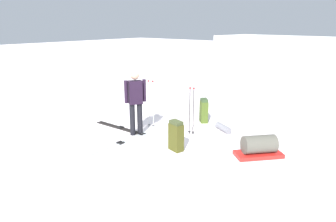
% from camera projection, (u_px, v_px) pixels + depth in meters
% --- Properties ---
extents(ground_plane, '(80.00, 80.00, 0.00)m').
position_uv_depth(ground_plane, '(168.00, 137.00, 7.79)').
color(ground_plane, white).
extents(distant_snow_ridge, '(15.17, 6.61, 1.82)m').
position_uv_depth(distant_snow_ridge, '(309.00, 49.00, 23.01)').
color(distant_snow_ridge, white).
rests_on(distant_snow_ridge, ground_plane).
extents(skier_standing, '(0.36, 0.50, 1.70)m').
position_uv_depth(skier_standing, '(136.00, 100.00, 7.68)').
color(skier_standing, black).
rests_on(skier_standing, ground_plane).
extents(ski_pair_near, '(1.82, 0.25, 0.05)m').
position_uv_depth(ski_pair_near, '(120.00, 128.00, 8.40)').
color(ski_pair_near, black).
rests_on(ski_pair_near, ground_plane).
extents(ski_pair_far, '(0.22, 1.97, 0.05)m').
position_uv_depth(ski_pair_far, '(121.00, 143.00, 7.31)').
color(ski_pair_far, silver).
rests_on(ski_pair_far, ground_plane).
extents(backpack_large_dark, '(0.38, 0.28, 0.72)m').
position_uv_depth(backpack_large_dark, '(176.00, 136.00, 6.86)').
color(backpack_large_dark, '#454518').
rests_on(backpack_large_dark, ground_plane).
extents(backpack_bright, '(0.38, 0.39, 0.72)m').
position_uv_depth(backpack_bright, '(204.00, 111.00, 8.86)').
color(backpack_bright, '#41551D').
rests_on(backpack_bright, ground_plane).
extents(ski_poles_planted_near, '(0.20, 0.11, 1.36)m').
position_uv_depth(ski_poles_planted_near, '(151.00, 102.00, 8.29)').
color(ski_poles_planted_near, '#B4C0C9').
rests_on(ski_poles_planted_near, ground_plane).
extents(ski_poles_planted_far, '(0.17, 0.10, 1.28)m').
position_uv_depth(ski_poles_planted_far, '(192.00, 108.00, 7.78)').
color(ski_poles_planted_far, black).
rests_on(ski_poles_planted_far, ground_plane).
extents(gear_sled, '(1.02, 1.07, 0.49)m').
position_uv_depth(gear_sled, '(259.00, 147.00, 6.58)').
color(gear_sled, red).
rests_on(gear_sled, ground_plane).
extents(sleeping_mat_rolled, '(0.57, 0.41, 0.18)m').
position_uv_depth(sleeping_mat_rolled, '(223.00, 128.00, 8.17)').
color(sleeping_mat_rolled, gray).
rests_on(sleeping_mat_rolled, ground_plane).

